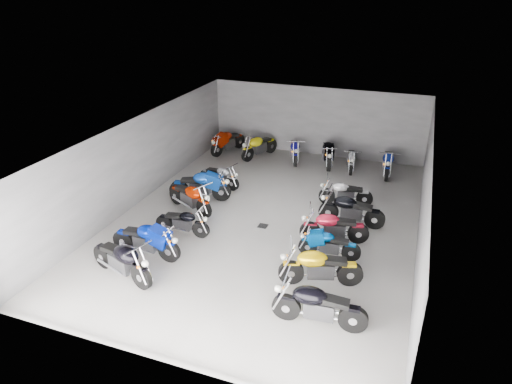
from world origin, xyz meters
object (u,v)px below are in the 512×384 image
motorcycle_right_d (333,227)px  motorcycle_back_e (351,159)px  drain_grate (263,226)px  motorcycle_right_a (318,306)px  motorcycle_left_c (183,222)px  motorcycle_left_e (201,186)px  motorcycle_left_a (122,260)px  motorcycle_right_f (345,193)px  motorcycle_right_e (351,210)px  motorcycle_left_d (190,197)px  motorcycle_back_b (259,146)px  motorcycle_left_f (220,176)px  motorcycle_back_a (228,142)px  motorcycle_back_c (295,150)px  motorcycle_right_c (329,245)px  motorcycle_back_d (327,153)px  motorcycle_right_b (320,267)px  motorcycle_left_b (146,240)px

motorcycle_right_d → motorcycle_back_e: size_ratio=1.11×
drain_grate → motorcycle_right_a: 5.06m
motorcycle_left_c → motorcycle_left_e: 2.62m
motorcycle_left_a → motorcycle_right_f: 8.39m
motorcycle_left_e → motorcycle_right_e: (5.65, 0.01, -0.03)m
motorcycle_left_e → drain_grate: bearing=55.4°
motorcycle_left_d → motorcycle_back_b: 6.00m
motorcycle_right_d → motorcycle_right_f: 2.77m
motorcycle_left_f → motorcycle_back_b: (0.37, 3.69, 0.09)m
motorcycle_right_a → motorcycle_back_b: motorcycle_right_a is taller
motorcycle_back_b → motorcycle_left_a: bearing=111.4°
motorcycle_left_f → drain_grate: bearing=61.5°
motorcycle_right_e → motorcycle_left_e: bearing=90.5°
motorcycle_back_a → motorcycle_back_b: motorcycle_back_b is taller
motorcycle_left_a → motorcycle_left_f: bearing=-163.1°
motorcycle_left_a → motorcycle_back_c: size_ratio=1.11×
motorcycle_left_f → motorcycle_right_f: (5.03, 0.11, 0.02)m
motorcycle_left_e → motorcycle_right_c: bearing=54.0°
motorcycle_back_b → drain_grate: bearing=134.4°
motorcycle_right_c → motorcycle_back_e: (-0.52, 7.25, 0.02)m
motorcycle_right_c → motorcycle_left_e: bearing=61.4°
motorcycle_left_c → motorcycle_back_e: size_ratio=0.98×
motorcycle_back_d → motorcycle_right_d: bearing=86.8°
motorcycle_left_c → motorcycle_right_a: bearing=61.0°
motorcycle_back_c → motorcycle_back_e: 2.62m
motorcycle_back_b → motorcycle_back_c: bearing=-151.9°
motorcycle_back_c → motorcycle_right_b: bearing=91.6°
motorcycle_back_e → motorcycle_right_f: bearing=86.0°
motorcycle_right_e → motorcycle_back_c: (-3.41, 5.14, -0.02)m
motorcycle_right_d → motorcycle_back_c: 7.17m
motorcycle_left_f → motorcycle_right_d: 5.79m
motorcycle_left_a → motorcycle_left_b: bearing=-165.0°
motorcycle_left_d → motorcycle_left_e: bearing=-152.8°
motorcycle_left_c → motorcycle_back_d: 8.35m
motorcycle_left_a → motorcycle_left_f: 6.60m
motorcycle_right_e → motorcycle_right_a: bearing=-178.6°
motorcycle_left_e → motorcycle_right_f: (5.21, 1.43, -0.09)m
motorcycle_right_d → motorcycle_back_c: size_ratio=1.02×
motorcycle_right_e → motorcycle_back_a: (-6.75, 5.09, -0.00)m
motorcycle_right_f → motorcycle_back_a: size_ratio=0.91×
motorcycle_back_a → motorcycle_back_c: motorcycle_back_a is taller
drain_grate → motorcycle_left_b: size_ratio=0.14×
motorcycle_right_c → drain_grate: bearing=59.8°
motorcycle_left_a → motorcycle_left_e: 5.27m
motorcycle_right_d → motorcycle_back_d: bearing=-1.9°
motorcycle_right_a → motorcycle_back_a: 12.44m
motorcycle_left_a → drain_grate: bearing=163.6°
motorcycle_right_d → motorcycle_back_c: (-3.09, 6.48, -0.01)m
motorcycle_right_a → motorcycle_right_d: size_ratio=1.09×
motorcycle_left_e → motorcycle_back_c: motorcycle_left_e is taller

